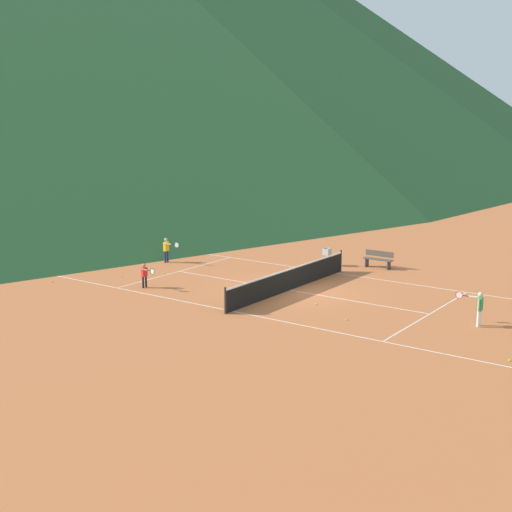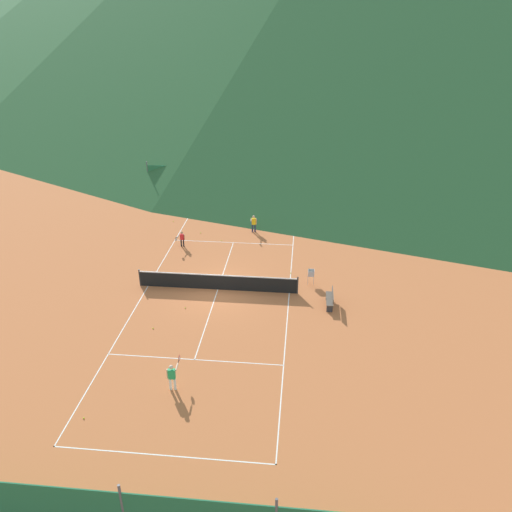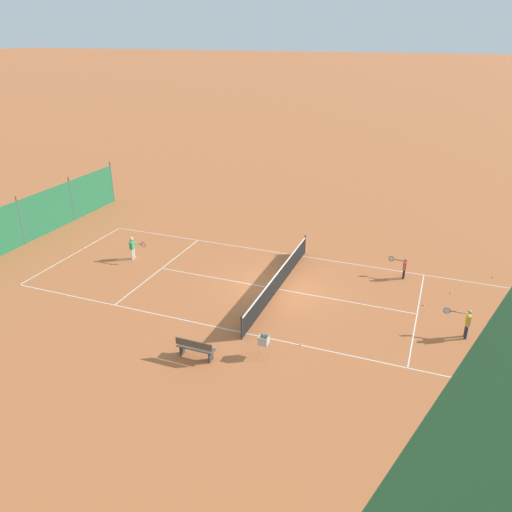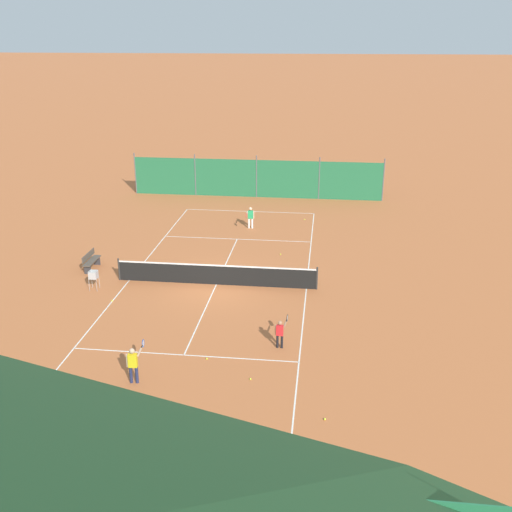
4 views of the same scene
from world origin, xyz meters
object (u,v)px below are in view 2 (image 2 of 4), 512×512
object	(u,v)px
player_far_service	(172,375)
tennis_ball_alley_left	(84,418)
tennis_ball_mid_court	(221,240)
alpine_chalet	(338,89)
tennis_ball_by_net_right	(153,328)
tennis_net	(218,282)
tennis_ball_near_corner	(173,221)
player_near_baseline	(182,238)
tennis_ball_far_corner	(201,233)
tennis_ball_service_box	(291,273)
ball_hopper	(311,274)
player_far_baseline	(254,223)
tennis_ball_alley_right	(185,308)
courtside_bench	(330,299)

from	to	relation	value
player_far_service	tennis_ball_alley_left	bearing A→B (deg)	-146.49
tennis_ball_mid_court	alpine_chalet	distance (m)	33.28
tennis_ball_mid_court	tennis_ball_by_net_right	distance (m)	10.94
tennis_net	tennis_ball_by_net_right	xyz separation A→B (m)	(-2.60, -4.19, -0.47)
tennis_net	player_far_service	xyz separation A→B (m)	(-0.48, -8.40, 0.24)
tennis_ball_alley_left	tennis_ball_near_corner	xyz separation A→B (m)	(-1.46, 20.09, 0.00)
player_near_baseline	tennis_ball_far_corner	distance (m)	2.53
tennis_ball_service_box	tennis_ball_near_corner	size ratio (longest dim) A/B	1.00
player_far_service	tennis_ball_far_corner	xyz separation A→B (m)	(-2.08, 16.13, -0.71)
tennis_ball_alley_left	alpine_chalet	xyz separation A→B (m)	(11.80, 48.55, 5.79)
tennis_ball_mid_court	tennis_ball_by_net_right	world-z (taller)	same
tennis_ball_alley_left	tennis_ball_mid_court	xyz separation A→B (m)	(2.70, 17.06, 0.00)
tennis_ball_service_box	alpine_chalet	size ratio (longest dim) A/B	0.01
player_far_service	tennis_ball_near_corner	bearing A→B (deg)	104.17
tennis_ball_mid_court	ball_hopper	world-z (taller)	ball_hopper
tennis_ball_service_box	tennis_ball_by_net_right	xyz separation A→B (m)	(-6.69, -6.52, 0.00)
player_far_baseline	tennis_ball_near_corner	size ratio (longest dim) A/B	19.28
tennis_ball_by_net_right	ball_hopper	size ratio (longest dim) A/B	0.07
player_near_baseline	tennis_ball_far_corner	xyz separation A→B (m)	(0.80, 2.33, -0.61)
tennis_ball_service_box	ball_hopper	bearing A→B (deg)	-43.42
player_far_service	alpine_chalet	xyz separation A→B (m)	(8.70, 46.50, 5.08)
player_near_baseline	tennis_ball_alley_right	distance (m)	7.84
tennis_ball_alley_right	tennis_ball_near_corner	world-z (taller)	same
tennis_ball_near_corner	tennis_ball_by_net_right	bearing A→B (deg)	-79.99
tennis_ball_service_box	courtside_bench	distance (m)	4.14
tennis_ball_mid_court	tennis_ball_near_corner	size ratio (longest dim) A/B	1.00
tennis_ball_far_corner	courtside_bench	xyz separation A→B (m)	(8.90, -8.85, 0.42)
tennis_net	player_far_baseline	world-z (taller)	player_far_baseline
tennis_net	tennis_ball_by_net_right	size ratio (longest dim) A/B	139.09
tennis_ball_alley_right	tennis_ball_by_net_right	size ratio (longest dim) A/B	1.00
tennis_net	tennis_ball_mid_court	size ratio (longest dim) A/B	139.09
tennis_ball_mid_court	tennis_net	bearing A→B (deg)	-82.52
tennis_ball_service_box	courtside_bench	world-z (taller)	courtside_bench
tennis_ball_service_box	alpine_chalet	xyz separation A→B (m)	(4.13, 35.77, 5.79)
tennis_ball_alley_left	tennis_net	bearing A→B (deg)	71.13
player_far_service	ball_hopper	xyz separation A→B (m)	(5.77, 9.61, -0.08)
tennis_ball_mid_court	tennis_ball_alley_right	distance (m)	8.79
tennis_ball_near_corner	ball_hopper	xyz separation A→B (m)	(10.32, -8.43, 0.63)
player_far_service	courtside_bench	xyz separation A→B (m)	(6.82, 7.28, -0.29)
tennis_ball_far_corner	tennis_ball_mid_court	bearing A→B (deg)	-33.43
tennis_ball_alley_right	tennis_ball_near_corner	bearing A→B (deg)	107.11
player_near_baseline	tennis_ball_near_corner	bearing A→B (deg)	111.66
tennis_ball_mid_court	tennis_ball_alley_right	xyz separation A→B (m)	(-0.54, -8.77, 0.00)
tennis_ball_far_corner	courtside_bench	size ratio (longest dim) A/B	0.04
tennis_ball_mid_court	tennis_ball_near_corner	distance (m)	5.15
player_far_baseline	alpine_chalet	size ratio (longest dim) A/B	0.10
tennis_ball_alley_left	player_far_service	bearing A→B (deg)	33.51
player_near_baseline	tennis_ball_alley_left	bearing A→B (deg)	-90.78
player_near_baseline	tennis_ball_alley_right	bearing A→B (deg)	-75.55
player_far_service	ball_hopper	distance (m)	11.21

